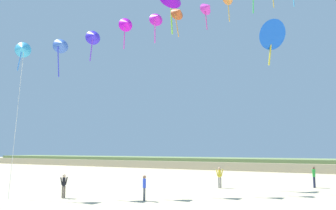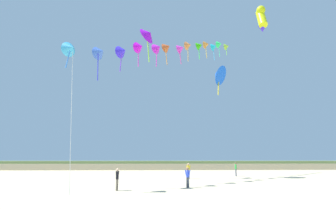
{
  "view_description": "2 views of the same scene",
  "coord_description": "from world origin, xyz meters",
  "px_view_note": "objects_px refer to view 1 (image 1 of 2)",
  "views": [
    {
      "loc": [
        11.59,
        -10.01,
        3.06
      ],
      "look_at": [
        -1.83,
        12.67,
        6.35
      ],
      "focal_mm": 38.0,
      "sensor_mm": 36.0,
      "label": 1
    },
    {
      "loc": [
        -3.05,
        -12.55,
        2.16
      ],
      "look_at": [
        -1.99,
        12.79,
        7.36
      ],
      "focal_mm": 28.0,
      "sensor_mm": 36.0,
      "label": 2
    }
  ],
  "objects_px": {
    "person_near_right": "(64,184)",
    "person_mid_center": "(220,176)",
    "person_far_left": "(314,175)",
    "large_kite_mid_trail": "(270,34)",
    "person_near_left": "(144,186)"
  },
  "relations": [
    {
      "from": "person_near_left",
      "to": "large_kite_mid_trail",
      "type": "relative_size",
      "value": 0.39
    },
    {
      "from": "person_near_left",
      "to": "person_far_left",
      "type": "xyz_separation_m",
      "value": [
        7.61,
        13.01,
        0.1
      ]
    },
    {
      "from": "person_near_left",
      "to": "person_near_right",
      "type": "distance_m",
      "value": 5.33
    },
    {
      "from": "person_mid_center",
      "to": "large_kite_mid_trail",
      "type": "height_order",
      "value": "large_kite_mid_trail"
    },
    {
      "from": "person_near_left",
      "to": "person_mid_center",
      "type": "height_order",
      "value": "person_mid_center"
    },
    {
      "from": "person_mid_center",
      "to": "person_far_left",
      "type": "height_order",
      "value": "person_far_left"
    },
    {
      "from": "person_far_left",
      "to": "large_kite_mid_trail",
      "type": "bearing_deg",
      "value": -132.19
    },
    {
      "from": "person_near_right",
      "to": "person_mid_center",
      "type": "bearing_deg",
      "value": 59.48
    },
    {
      "from": "person_mid_center",
      "to": "large_kite_mid_trail",
      "type": "xyz_separation_m",
      "value": [
        4.03,
        1.34,
        11.42
      ]
    },
    {
      "from": "person_near_left",
      "to": "person_near_right",
      "type": "height_order",
      "value": "person_near_left"
    },
    {
      "from": "person_near_left",
      "to": "large_kite_mid_trail",
      "type": "bearing_deg",
      "value": 63.4
    },
    {
      "from": "person_near_left",
      "to": "person_mid_center",
      "type": "distance_m",
      "value": 9.05
    },
    {
      "from": "person_far_left",
      "to": "large_kite_mid_trail",
      "type": "relative_size",
      "value": 0.43
    },
    {
      "from": "person_near_left",
      "to": "person_far_left",
      "type": "distance_m",
      "value": 15.07
    },
    {
      "from": "person_near_right",
      "to": "person_mid_center",
      "type": "height_order",
      "value": "person_mid_center"
    }
  ]
}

